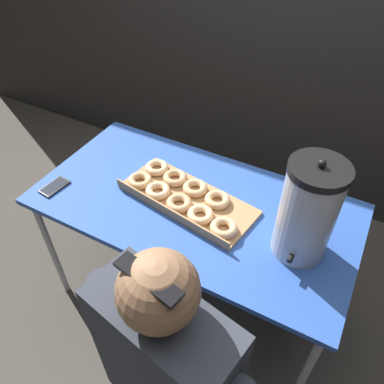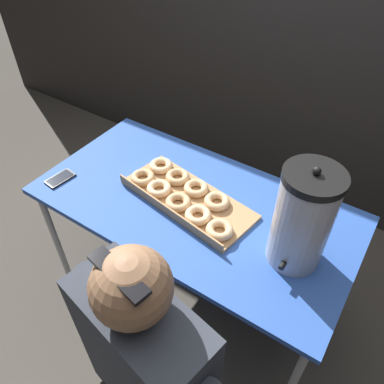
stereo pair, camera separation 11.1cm
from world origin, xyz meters
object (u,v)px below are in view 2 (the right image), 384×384
(donut_box, at_px, (184,196))
(cell_phone, at_px, (60,179))
(person_seated, at_px, (150,379))
(coffee_urn, at_px, (303,219))

(donut_box, xyz_separation_m, cell_phone, (-0.58, -0.22, -0.02))
(donut_box, bearing_deg, cell_phone, -150.13)
(person_seated, bearing_deg, coffee_urn, -98.49)
(coffee_urn, height_order, cell_phone, coffee_urn)
(donut_box, xyz_separation_m, coffee_urn, (0.54, -0.03, 0.19))
(donut_box, distance_m, person_seated, 0.76)
(donut_box, bearing_deg, coffee_urn, 6.43)
(donut_box, distance_m, cell_phone, 0.62)
(donut_box, height_order, coffee_urn, coffee_urn)
(coffee_urn, relative_size, cell_phone, 3.13)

